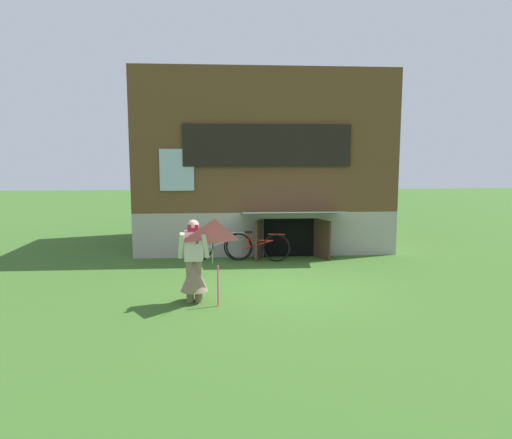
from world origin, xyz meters
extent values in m
plane|color=#386023|center=(0.00, 0.00, 0.00)|extent=(60.00, 60.00, 0.00)
cube|color=#9E998E|center=(0.00, 5.26, 0.61)|extent=(7.27, 4.52, 1.22)
cube|color=brown|center=(0.00, 5.26, 3.16)|extent=(7.27, 4.52, 3.88)
cube|color=black|center=(0.00, 2.96, 3.03)|extent=(4.49, 0.08, 1.11)
cube|color=#9EB7C6|center=(0.00, 2.98, 3.03)|extent=(4.33, 0.04, 0.99)
cube|color=#9EB7C6|center=(-2.41, 2.97, 2.39)|extent=(0.90, 0.06, 1.10)
cube|color=black|center=(0.60, 2.98, 0.53)|extent=(1.40, 0.03, 1.05)
cube|color=#3D2B1E|center=(-0.25, 2.70, 0.53)|extent=(0.28, 0.68, 1.05)
cube|color=#3D2B1E|center=(1.45, 2.70, 0.53)|extent=(0.36, 0.65, 1.05)
cube|color=gray|center=(0.60, 2.45, 1.27)|extent=(2.65, 1.09, 0.18)
cylinder|color=#7F6B51|center=(-1.85, -0.94, 0.40)|extent=(0.14, 0.14, 0.79)
cylinder|color=#7F6B51|center=(-1.69, -0.94, 0.40)|extent=(0.14, 0.14, 0.79)
cone|color=#7F6B51|center=(-1.77, -0.94, 0.52)|extent=(0.52, 0.52, 0.60)
cube|color=beige|center=(-1.77, -0.94, 1.08)|extent=(0.34, 0.20, 0.56)
cylinder|color=beige|center=(-1.99, -1.04, 1.10)|extent=(0.17, 0.32, 0.52)
cylinder|color=beige|center=(-1.55, -1.04, 1.10)|extent=(0.17, 0.32, 0.52)
cube|color=maroon|center=(-1.77, -1.00, 1.31)|extent=(0.20, 0.08, 0.36)
sphere|color=#D8AD8E|center=(-1.77, -0.94, 1.46)|extent=(0.22, 0.22, 0.22)
pyramid|color=#E54C7F|center=(-1.36, -1.46, 1.28)|extent=(0.94, 0.76, 0.55)
cylinder|color=beige|center=(-1.42, -1.19, 0.98)|extent=(0.01, 0.53, 0.48)
cylinder|color=#E54C7F|center=(-1.32, -1.24, 0.38)|extent=(0.03, 0.03, 0.77)
torus|color=black|center=(0.19, 2.39, 0.36)|extent=(0.72, 0.22, 0.73)
torus|color=black|center=(-0.78, 2.62, 0.36)|extent=(0.72, 0.22, 0.73)
cylinder|color=red|center=(-0.30, 2.51, 0.55)|extent=(0.73, 0.21, 0.04)
cylinder|color=red|center=(-0.30, 2.51, 0.43)|extent=(0.80, 0.23, 0.30)
cylinder|color=red|center=(-0.54, 2.56, 0.55)|extent=(0.04, 0.04, 0.41)
cube|color=black|center=(-0.54, 2.56, 0.76)|extent=(0.20, 0.08, 0.05)
cylinder|color=red|center=(0.19, 2.39, 0.72)|extent=(0.43, 0.13, 0.03)
torus|color=black|center=(-0.82, 2.59, 0.37)|extent=(0.75, 0.08, 0.74)
torus|color=black|center=(-1.83, 2.65, 0.37)|extent=(0.75, 0.08, 0.74)
cylinder|color=#ADAFB5|center=(-1.33, 2.62, 0.56)|extent=(0.76, 0.08, 0.04)
cylinder|color=#ADAFB5|center=(-1.33, 2.62, 0.44)|extent=(0.83, 0.08, 0.30)
cylinder|color=#ADAFB5|center=(-1.58, 2.63, 0.56)|extent=(0.04, 0.04, 0.42)
cube|color=black|center=(-1.58, 2.63, 0.77)|extent=(0.20, 0.08, 0.05)
cylinder|color=#ADAFB5|center=(-0.82, 2.59, 0.74)|extent=(0.44, 0.05, 0.03)
camera|label=1|loc=(-1.24, -9.65, 2.73)|focal=33.05mm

